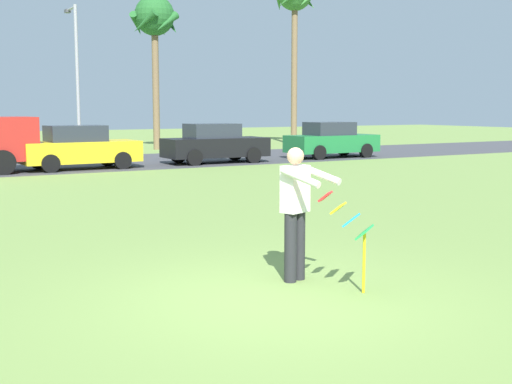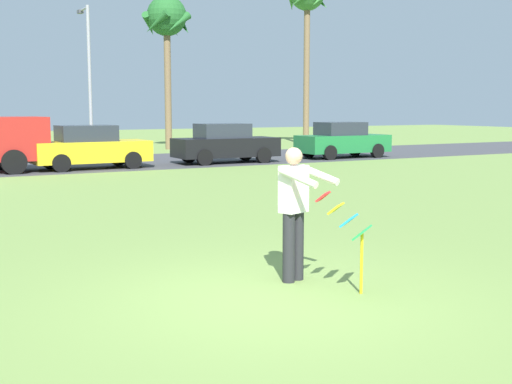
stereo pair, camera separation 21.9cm
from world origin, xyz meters
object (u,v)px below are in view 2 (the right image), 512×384
palm_tree_centre_far (167,22)px  palm_tree_far_left (307,1)px  person_kite_flyer (295,208)px  parked_car_black (225,144)px  parked_car_green (342,141)px  streetlight_pole (89,70)px  kite_held (349,225)px  parked_car_yellow (90,148)px

palm_tree_centre_far → palm_tree_far_left: size_ratio=0.81×
person_kite_flyer → parked_car_black: size_ratio=0.41×
parked_car_green → streetlight_pole: bearing=140.8°
kite_held → streetlight_pole: size_ratio=0.17×
parked_car_black → parked_car_green: bearing=-0.0°
parked_car_yellow → parked_car_green: 11.37m
kite_held → palm_tree_centre_far: 29.27m
parked_car_black → streetlight_pole: 8.96m
palm_tree_far_left → streetlight_pole: size_ratio=1.44×
parked_car_yellow → parked_car_green: (11.37, 0.00, 0.00)m
palm_tree_far_left → streetlight_pole: bearing=-171.2°
parked_car_black → palm_tree_centre_far: (1.27, 9.54, 5.95)m
palm_tree_centre_far → person_kite_flyer: bearing=-108.0°
kite_held → parked_car_black: bearing=68.4°
person_kite_flyer → kite_held: size_ratio=1.42×
streetlight_pole → parked_car_black: bearing=-65.5°
streetlight_pole → palm_tree_far_left: bearing=8.8°
kite_held → parked_car_green: size_ratio=0.29×
palm_tree_centre_far → palm_tree_far_left: palm_tree_far_left is taller
kite_held → streetlight_pole: 25.94m
parked_car_yellow → parked_car_black: 5.51m
person_kite_flyer → palm_tree_far_left: size_ratio=0.17×
parked_car_black → streetlight_pole: bearing=114.5°
kite_held → palm_tree_centre_far: (8.36, 27.43, 5.89)m
kite_held → parked_car_black: size_ratio=0.29×
kite_held → parked_car_green: 22.08m
parked_car_green → palm_tree_centre_far: size_ratio=0.52×
parked_car_green → person_kite_flyer: bearing=-127.7°
palm_tree_far_left → parked_car_yellow: bearing=-148.3°
parked_car_black → palm_tree_far_left: palm_tree_far_left is taller
parked_car_yellow → streetlight_pole: streetlight_pole is taller
parked_car_green → streetlight_pole: streetlight_pole is taller
kite_held → palm_tree_far_left: bearing=57.9°
palm_tree_centre_far → streetlight_pole: size_ratio=1.16×
person_kite_flyer → parked_car_black: (7.38, 17.13, -0.18)m
parked_car_yellow → palm_tree_centre_far: bearing=54.6°
palm_tree_centre_far → palm_tree_far_left: bearing=1.2°
parked_car_yellow → parked_car_black: (5.51, 0.00, 0.00)m
streetlight_pole → kite_held: bearing=-98.1°
streetlight_pole → parked_car_green: bearing=-39.2°
kite_held → streetlight_pole: (3.62, 25.49, 3.16)m
parked_car_yellow → parked_car_black: bearing=0.0°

